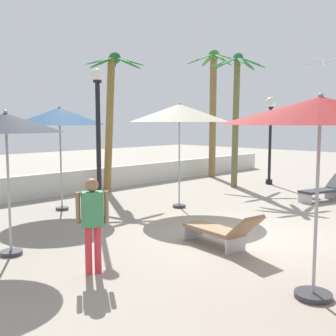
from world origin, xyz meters
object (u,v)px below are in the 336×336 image
Objects in this scene: palm_tree_1 at (213,100)px; lounge_chair_1 at (324,189)px; palm_tree_0 at (236,101)px; guest_2 at (93,216)px; patio_umbrella_5 at (179,113)px; palm_tree_2 at (111,104)px; patio_umbrella_4 at (6,124)px; lounge_chair_2 at (222,230)px; lamp_post_0 at (270,125)px; patio_umbrella_2 at (60,117)px; seagull_1 at (323,62)px; patio_umbrella_0 at (320,112)px; lamp_post_1 at (98,137)px.

palm_tree_1 reaches higher than lounge_chair_1.
palm_tree_0 reaches higher than guest_2.
palm_tree_2 reaches higher than patio_umbrella_5.
lounge_chair_2 is (3.26, -2.73, -2.19)m from patio_umbrella_4.
palm_tree_0 is 4.94m from lounge_chair_1.
patio_umbrella_5 is 4.76m from palm_tree_0.
palm_tree_2 is 1.42× the size of lamp_post_0.
palm_tree_2 reaches higher than patio_umbrella_2.
patio_umbrella_4 is 0.55× the size of palm_tree_2.
palm_tree_1 is 1.15× the size of palm_tree_2.
lounge_chair_2 is 7.51m from seagull_1.
patio_umbrella_4 is 12.02m from lamp_post_0.
patio_umbrella_2 reaches higher than lounge_chair_1.
patio_umbrella_4 is 1.46× the size of lounge_chair_2.
lounge_chair_2 is at bearing -155.30° from lamp_post_0.
palm_tree_0 is 1.46× the size of lamp_post_0.
palm_tree_2 is (3.98, 9.80, 0.52)m from patio_umbrella_0.
lamp_post_0 is 9.13m from lamp_post_1.
palm_tree_2 is 7.44m from seagull_1.
lamp_post_1 is (2.84, 0.89, -0.34)m from patio_umbrella_4.
lounge_chair_2 is at bearing -173.72° from lounge_chair_1.
patio_umbrella_0 is 4.02m from guest_2.
lamp_post_1 is (-3.34, -3.68, -1.04)m from palm_tree_2.
guest_2 is at bearing 117.72° from patio_umbrella_0.
patio_umbrella_0 is at bearing -95.79° from patio_umbrella_2.
patio_umbrella_4 is at bearing 104.26° from guest_2.
patio_umbrella_2 is at bearing 142.38° from seagull_1.
palm_tree_0 is at bearing 159.93° from lamp_post_0.
palm_tree_1 is 1.63× the size of lamp_post_0.
lounge_chair_2 is at bearing -83.41° from lamp_post_1.
palm_tree_0 is at bearing 21.64° from guest_2.
lamp_post_0 is (11.96, 1.27, -0.07)m from patio_umbrella_4.
palm_tree_1 is at bearing 9.01° from patio_umbrella_2.
lounge_chair_2 is (1.06, 2.50, -2.37)m from patio_umbrella_0.
guest_2 is at bearing -158.36° from palm_tree_0.
palm_tree_1 is 1.51× the size of lamp_post_1.
patio_umbrella_0 is 1.07× the size of patio_umbrella_4.
guest_2 is 9.64m from seagull_1.
palm_tree_0 is 3.19× the size of guest_2.
patio_umbrella_2 is (0.84, 8.24, 0.01)m from patio_umbrella_0.
palm_tree_2 is at bearing 116.94° from seagull_1.
palm_tree_1 is at bearing 70.77° from lounge_chair_1.
palm_tree_0 is (10.33, 1.86, 0.85)m from patio_umbrella_4.
patio_umbrella_5 reaches higher than guest_2.
patio_umbrella_5 is at bearing 54.37° from lounge_chair_2.
lamp_post_0 reaches higher than patio_umbrella_2.
patio_umbrella_0 is 0.77× the size of lamp_post_1.
lamp_post_1 is at bearing -132.25° from palm_tree_2.
lamp_post_0 is at bearing 33.65° from patio_umbrella_0.
patio_umbrella_2 is at bearing -170.99° from palm_tree_1.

